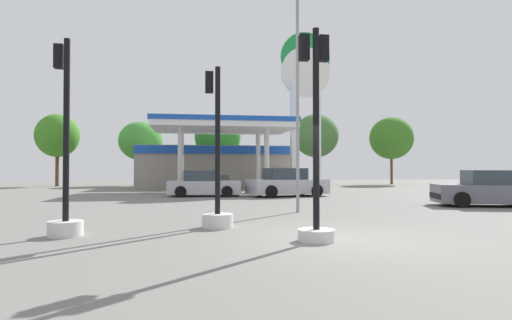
% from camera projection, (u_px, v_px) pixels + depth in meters
% --- Properties ---
extents(ground_plane, '(90.00, 90.00, 0.00)m').
position_uv_depth(ground_plane, '(338.00, 239.00, 9.39)').
color(ground_plane, slate).
rests_on(ground_plane, ground).
extents(gas_station, '(12.37, 13.39, 4.75)m').
position_uv_depth(gas_station, '(217.00, 163.00, 34.19)').
color(gas_station, gray).
rests_on(gas_station, ground).
extents(station_pole_sign, '(3.65, 0.56, 11.48)m').
position_uv_depth(station_pole_sign, '(305.00, 91.00, 30.68)').
color(station_pole_sign, white).
rests_on(station_pole_sign, ground).
extents(car_0, '(4.17, 2.15, 1.44)m').
position_uv_depth(car_0, '(204.00, 185.00, 23.55)').
color(car_0, black).
rests_on(car_0, ground).
extents(car_1, '(4.47, 2.87, 1.49)m').
position_uv_depth(car_1, '(488.00, 190.00, 17.41)').
color(car_1, black).
rests_on(car_1, ground).
extents(car_2, '(4.67, 2.67, 1.57)m').
position_uv_depth(car_2, '(287.00, 184.00, 23.54)').
color(car_2, black).
rests_on(car_2, ground).
extents(traffic_signal_0, '(0.82, 0.82, 4.27)m').
position_uv_depth(traffic_signal_0, '(217.00, 190.00, 11.17)').
color(traffic_signal_0, silver).
rests_on(traffic_signal_0, ground).
extents(traffic_signal_1, '(0.80, 0.80, 4.61)m').
position_uv_depth(traffic_signal_1, '(316.00, 166.00, 9.13)').
color(traffic_signal_1, silver).
rests_on(traffic_signal_1, ground).
extents(traffic_signal_2, '(0.78, 0.78, 4.59)m').
position_uv_depth(traffic_signal_2, '(65.00, 186.00, 9.78)').
color(traffic_signal_2, silver).
rests_on(traffic_signal_2, ground).
extents(tree_0, '(3.67, 3.67, 6.27)m').
position_uv_depth(tree_0, '(57.00, 136.00, 36.61)').
color(tree_0, brown).
rests_on(tree_0, ground).
extents(tree_1, '(3.93, 3.93, 5.80)m').
position_uv_depth(tree_1, '(141.00, 141.00, 38.29)').
color(tree_1, brown).
rests_on(tree_1, ground).
extents(tree_2, '(4.28, 4.28, 6.53)m').
position_uv_depth(tree_2, '(218.00, 137.00, 39.37)').
color(tree_2, brown).
rests_on(tree_2, ground).
extents(tree_3, '(4.25, 4.25, 6.70)m').
position_uv_depth(tree_3, '(316.00, 136.00, 39.97)').
color(tree_3, brown).
rests_on(tree_3, ground).
extents(tree_4, '(4.17, 4.17, 6.53)m').
position_uv_depth(tree_4, '(391.00, 138.00, 41.00)').
color(tree_4, brown).
rests_on(tree_4, ground).
extents(corner_streetlamp, '(0.24, 1.48, 7.85)m').
position_uv_depth(corner_streetlamp, '(299.00, 81.00, 14.93)').
color(corner_streetlamp, gray).
rests_on(corner_streetlamp, ground).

